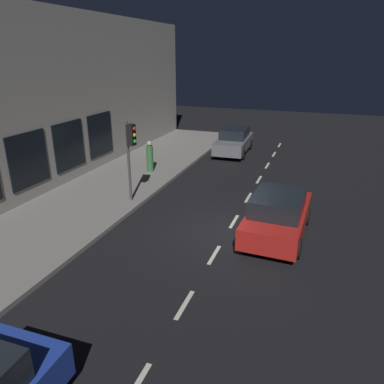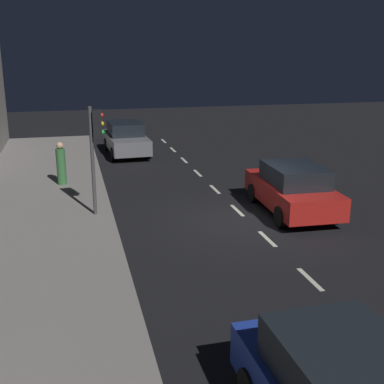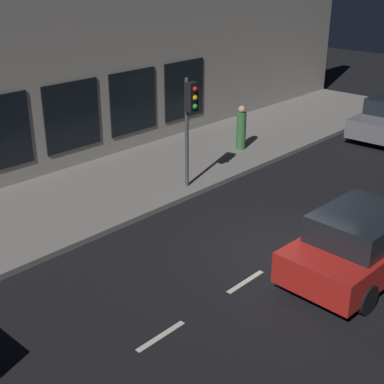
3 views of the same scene
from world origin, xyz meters
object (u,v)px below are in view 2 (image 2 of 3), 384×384
at_px(parked_car_0, 293,189).
at_px(pedestrian_0, 61,165).
at_px(traffic_light, 96,137).
at_px(parked_car_2, 126,138).

distance_m(parked_car_0, pedestrian_0, 8.62).
height_order(traffic_light, parked_car_2, traffic_light).
bearing_deg(parked_car_0, parked_car_2, 113.71).
height_order(parked_car_0, pedestrian_0, pedestrian_0).
bearing_deg(traffic_light, pedestrian_0, -73.67).
distance_m(traffic_light, parked_car_0, 6.35).
bearing_deg(parked_car_2, traffic_light, 76.28).
xyz_separation_m(parked_car_0, parked_car_2, (4.11, -10.42, -0.00)).
distance_m(parked_car_2, pedestrian_0, 6.44).
relative_size(traffic_light, pedestrian_0, 2.06).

